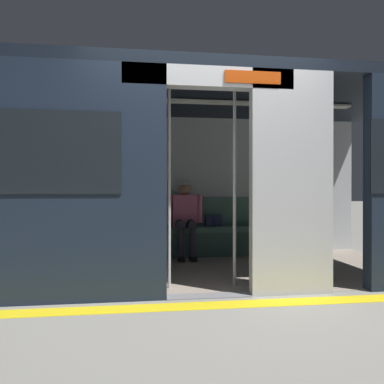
% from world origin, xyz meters
% --- Properties ---
extents(ground_plane, '(60.00, 60.00, 0.00)m').
position_xyz_m(ground_plane, '(0.00, 0.00, 0.00)').
color(ground_plane, gray).
extents(platform_edge_strip, '(8.00, 0.24, 0.01)m').
position_xyz_m(platform_edge_strip, '(0.00, 0.30, 0.00)').
color(platform_edge_strip, yellow).
rests_on(platform_edge_strip, ground_plane).
extents(train_car, '(6.40, 2.86, 2.36)m').
position_xyz_m(train_car, '(0.05, -1.24, 1.56)').
color(train_car, silver).
rests_on(train_car, ground_plane).
extents(bench_seat, '(3.07, 0.44, 0.47)m').
position_xyz_m(bench_seat, '(0.00, -2.34, 0.36)').
color(bench_seat, '#4C7566').
rests_on(bench_seat, ground_plane).
extents(person_seated, '(0.55, 0.68, 1.20)m').
position_xyz_m(person_seated, '(-0.05, -2.29, 0.69)').
color(person_seated, pink).
rests_on(person_seated, ground_plane).
extents(handbag, '(0.26, 0.15, 0.17)m').
position_xyz_m(handbag, '(-0.52, -2.38, 0.56)').
color(handbag, '#262D4C').
rests_on(handbag, bench_seat).
extents(book, '(0.18, 0.24, 0.03)m').
position_xyz_m(book, '(0.37, -2.43, 0.48)').
color(book, gold).
rests_on(book, bench_seat).
extents(grab_pole_door, '(0.04, 0.04, 2.22)m').
position_xyz_m(grab_pole_door, '(0.36, -0.37, 1.11)').
color(grab_pole_door, silver).
rests_on(grab_pole_door, ground_plane).
extents(grab_pole_far, '(0.04, 0.04, 2.22)m').
position_xyz_m(grab_pole_far, '(-0.36, -0.40, 1.11)').
color(grab_pole_far, silver).
rests_on(grab_pole_far, ground_plane).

